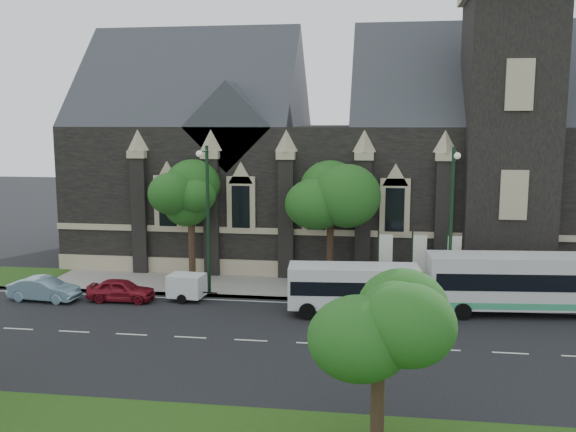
% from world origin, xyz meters
% --- Properties ---
extents(ground, '(160.00, 160.00, 0.00)m').
position_xyz_m(ground, '(0.00, 0.00, 0.00)').
color(ground, black).
rests_on(ground, ground).
extents(sidewalk, '(80.00, 5.00, 0.15)m').
position_xyz_m(sidewalk, '(0.00, 9.50, 0.07)').
color(sidewalk, gray).
rests_on(sidewalk, ground).
extents(museum, '(40.00, 17.70, 29.90)m').
position_xyz_m(museum, '(5.12, 18.78, 8.17)').
color(museum, black).
rests_on(museum, ground).
extents(tree_park_east, '(3.40, 3.40, 6.28)m').
position_xyz_m(tree_park_east, '(6.18, -9.32, 4.62)').
color(tree_park_east, black).
rests_on(tree_park_east, ground).
extents(tree_walk_right, '(4.08, 4.08, 7.80)m').
position_xyz_m(tree_walk_right, '(3.21, 10.71, 5.82)').
color(tree_walk_right, black).
rests_on(tree_walk_right, ground).
extents(tree_walk_left, '(3.91, 3.91, 7.64)m').
position_xyz_m(tree_walk_left, '(-5.80, 10.70, 5.73)').
color(tree_walk_left, black).
rests_on(tree_walk_left, ground).
extents(street_lamp_near, '(0.36, 1.88, 9.00)m').
position_xyz_m(street_lamp_near, '(10.00, 7.09, 5.11)').
color(street_lamp_near, black).
rests_on(street_lamp_near, ground).
extents(street_lamp_mid, '(0.36, 1.88, 9.00)m').
position_xyz_m(street_lamp_mid, '(-4.00, 7.09, 5.11)').
color(street_lamp_mid, black).
rests_on(street_lamp_mid, ground).
extents(banner_flag_left, '(0.90, 0.10, 4.00)m').
position_xyz_m(banner_flag_left, '(6.29, 9.00, 2.38)').
color(banner_flag_left, black).
rests_on(banner_flag_left, ground).
extents(banner_flag_center, '(0.90, 0.10, 4.00)m').
position_xyz_m(banner_flag_center, '(8.29, 9.00, 2.38)').
color(banner_flag_center, black).
rests_on(banner_flag_center, ground).
extents(banner_flag_right, '(0.90, 0.10, 4.00)m').
position_xyz_m(banner_flag_right, '(10.29, 9.00, 2.38)').
color(banner_flag_right, black).
rests_on(banner_flag_right, ground).
extents(tour_coach, '(11.38, 3.43, 3.27)m').
position_xyz_m(tour_coach, '(14.31, 6.20, 1.79)').
color(tour_coach, silver).
rests_on(tour_coach, ground).
extents(shuttle_bus, '(7.14, 2.94, 2.70)m').
position_xyz_m(shuttle_bus, '(4.71, 4.84, 1.56)').
color(shuttle_bus, silver).
rests_on(shuttle_bus, ground).
extents(box_trailer, '(2.95, 1.74, 1.54)m').
position_xyz_m(box_trailer, '(-5.05, 6.17, 0.87)').
color(box_trailer, silver).
rests_on(box_trailer, ground).
extents(sedan, '(4.24, 1.76, 1.36)m').
position_xyz_m(sedan, '(-13.31, 4.98, 0.68)').
color(sedan, '#7CA1B4').
rests_on(sedan, ground).
extents(car_far_red, '(3.93, 1.66, 1.33)m').
position_xyz_m(car_far_red, '(-8.80, 5.48, 0.66)').
color(car_far_red, maroon).
rests_on(car_far_red, ground).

